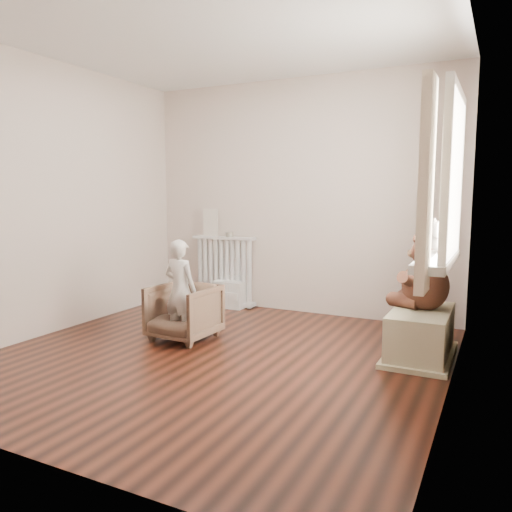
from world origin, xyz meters
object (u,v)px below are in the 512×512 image
at_px(child, 180,289).
at_px(toy_bench, 421,333).
at_px(teddy_bear, 426,276).
at_px(plush_cat, 440,240).
at_px(toy_vanity, 231,284).
at_px(armchair, 184,312).
at_px(radiator, 224,273).

bearing_deg(child, toy_bench, -163.12).
height_order(teddy_bear, plush_cat, plush_cat).
bearing_deg(toy_vanity, teddy_bear, -19.88).
height_order(armchair, child, child).
height_order(child, plush_cat, plush_cat).
xyz_separation_m(radiator, plush_cat, (2.55, -1.13, 0.61)).
height_order(radiator, child, child).
relative_size(armchair, child, 0.61).
bearing_deg(toy_vanity, armchair, -79.35).
height_order(toy_bench, teddy_bear, teddy_bear).
xyz_separation_m(radiator, toy_vanity, (0.11, -0.03, -0.11)).
xyz_separation_m(toy_vanity, plush_cat, (2.44, -1.10, 0.72)).
relative_size(toy_vanity, toy_bench, 0.68).
distance_m(child, plush_cat, 2.26).
bearing_deg(radiator, teddy_bear, -19.68).
xyz_separation_m(child, plush_cat, (2.18, 0.29, 0.52)).
relative_size(child, toy_bench, 1.08).
distance_m(toy_vanity, child, 1.43).
height_order(toy_vanity, child, child).
bearing_deg(plush_cat, child, -161.43).
bearing_deg(toy_bench, plush_cat, -54.63).
distance_m(toy_bench, plush_cat, 0.84).
xyz_separation_m(toy_vanity, armchair, (0.25, -1.35, -0.02)).
bearing_deg(radiator, plush_cat, -23.98).
xyz_separation_m(armchair, toy_bench, (2.04, 0.44, -0.06)).
relative_size(toy_vanity, teddy_bear, 0.95).
xyz_separation_m(armchair, plush_cat, (2.18, 0.24, 0.74)).
xyz_separation_m(child, teddy_bear, (2.05, 0.56, 0.19)).
distance_m(teddy_bear, plush_cat, 0.44).
relative_size(radiator, child, 0.91).
relative_size(child, plush_cat, 3.11).
distance_m(toy_vanity, teddy_bear, 2.48).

